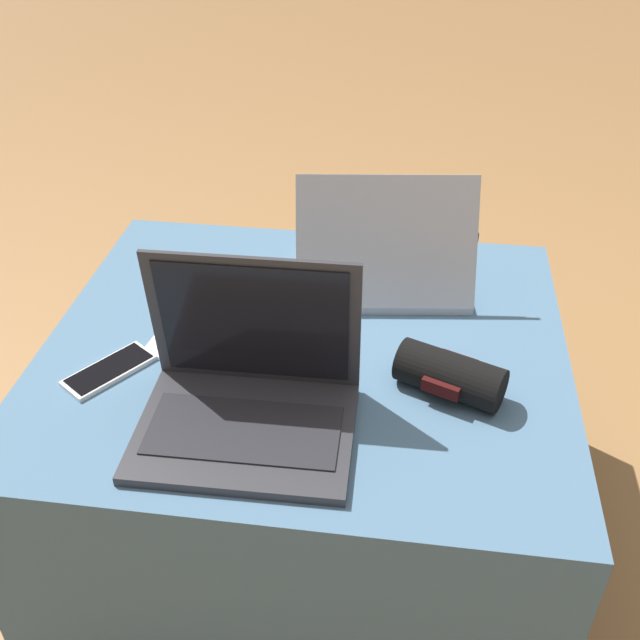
{
  "coord_description": "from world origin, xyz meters",
  "views": [
    {
      "loc": [
        0.17,
        -1.04,
        1.27
      ],
      "look_at": [
        0.03,
        -0.04,
        0.55
      ],
      "focal_mm": 42.0,
      "sensor_mm": 36.0,
      "label": 1
    }
  ],
  "objects_px": {
    "backpack": "(389,304)",
    "paper_sheet": "(228,316)",
    "cell_phone": "(109,370)",
    "laptop_far": "(383,265)",
    "laptop_near": "(248,393)",
    "wrist_brace": "(450,375)"
  },
  "relations": [
    {
      "from": "laptop_far",
      "to": "paper_sheet",
      "type": "xyz_separation_m",
      "value": [
        -0.28,
        -0.14,
        -0.05
      ]
    },
    {
      "from": "laptop_far",
      "to": "paper_sheet",
      "type": "distance_m",
      "value": 0.31
    },
    {
      "from": "backpack",
      "to": "paper_sheet",
      "type": "height_order",
      "value": "backpack"
    },
    {
      "from": "paper_sheet",
      "to": "backpack",
      "type": "bearing_deg",
      "value": 65.84
    },
    {
      "from": "laptop_far",
      "to": "paper_sheet",
      "type": "bearing_deg",
      "value": 19.82
    },
    {
      "from": "wrist_brace",
      "to": "paper_sheet",
      "type": "bearing_deg",
      "value": 158.72
    },
    {
      "from": "laptop_near",
      "to": "laptop_far",
      "type": "height_order",
      "value": "laptop_near"
    },
    {
      "from": "backpack",
      "to": "paper_sheet",
      "type": "relative_size",
      "value": 1.63
    },
    {
      "from": "laptop_far",
      "to": "wrist_brace",
      "type": "distance_m",
      "value": 0.33
    },
    {
      "from": "backpack",
      "to": "wrist_brace",
      "type": "xyz_separation_m",
      "value": [
        0.12,
        -0.61,
        0.29
      ]
    },
    {
      "from": "paper_sheet",
      "to": "wrist_brace",
      "type": "height_order",
      "value": "wrist_brace"
    },
    {
      "from": "wrist_brace",
      "to": "laptop_near",
      "type": "bearing_deg",
      "value": -160.89
    },
    {
      "from": "laptop_near",
      "to": "backpack",
      "type": "relative_size",
      "value": 0.63
    },
    {
      "from": "laptop_far",
      "to": "paper_sheet",
      "type": "height_order",
      "value": "laptop_far"
    },
    {
      "from": "cell_phone",
      "to": "wrist_brace",
      "type": "height_order",
      "value": "wrist_brace"
    },
    {
      "from": "cell_phone",
      "to": "wrist_brace",
      "type": "relative_size",
      "value": 0.87
    },
    {
      "from": "cell_phone",
      "to": "paper_sheet",
      "type": "bearing_deg",
      "value": 84.56
    },
    {
      "from": "laptop_near",
      "to": "laptop_far",
      "type": "distance_m",
      "value": 0.44
    },
    {
      "from": "cell_phone",
      "to": "wrist_brace",
      "type": "distance_m",
      "value": 0.57
    },
    {
      "from": "paper_sheet",
      "to": "wrist_brace",
      "type": "distance_m",
      "value": 0.44
    },
    {
      "from": "laptop_near",
      "to": "wrist_brace",
      "type": "xyz_separation_m",
      "value": [
        0.31,
        0.11,
        -0.02
      ]
    },
    {
      "from": "laptop_near",
      "to": "cell_phone",
      "type": "bearing_deg",
      "value": 161.97
    }
  ]
}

